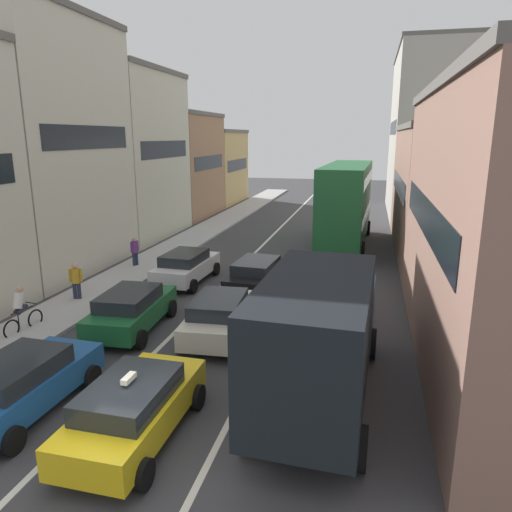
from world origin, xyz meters
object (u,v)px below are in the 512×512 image
sedan_right_lane_behind_truck (330,289)px  taxi_centre_lane_front (134,407)px  sedan_centre_lane_second (220,315)px  sedan_left_lane_third (186,266)px  removalist_box_truck (320,331)px  sedan_left_lane_front (21,383)px  pedestrian_far_sidewalk (135,250)px  bus_mid_queue_primary (346,201)px  pedestrian_near_kerb (76,280)px  wagon_left_lane_second (131,309)px  hatchback_centre_lane_third (257,275)px  cyclist_on_sidewalk (21,310)px

sedan_right_lane_behind_truck → taxi_centre_lane_front: bearing=156.1°
sedan_centre_lane_second → sedan_left_lane_third: bearing=27.6°
removalist_box_truck → sedan_left_lane_front: (-7.09, -2.18, -1.18)m
pedestrian_far_sidewalk → sedan_left_lane_third: bearing=-8.5°
sedan_centre_lane_second → bus_mid_queue_primary: bearing=-16.2°
pedestrian_near_kerb → pedestrian_far_sidewalk: size_ratio=1.00×
sedan_centre_lane_second → pedestrian_near_kerb: bearing=69.4°
taxi_centre_lane_front → wagon_left_lane_second: bearing=29.0°
sedan_centre_lane_second → pedestrian_far_sidewalk: pedestrian_far_sidewalk is taller
taxi_centre_lane_front → hatchback_centre_lane_third: bearing=-0.7°
hatchback_centre_lane_third → pedestrian_near_kerb: size_ratio=2.66×
taxi_centre_lane_front → sedan_right_lane_behind_truck: taxi_centre_lane_front is taller
removalist_box_truck → wagon_left_lane_second: 7.75m
bus_mid_queue_primary → pedestrian_far_sidewalk: bearing=129.4°
sedan_left_lane_third → pedestrian_near_kerb: 4.98m
removalist_box_truck → hatchback_centre_lane_third: removalist_box_truck is taller
taxi_centre_lane_front → pedestrian_near_kerb: same height
sedan_left_lane_front → sedan_right_lane_behind_truck: size_ratio=0.99×
taxi_centre_lane_front → bus_mid_queue_primary: 21.60m
wagon_left_lane_second → sedan_left_lane_front: bearing=175.2°
hatchback_centre_lane_third → bus_mid_queue_primary: size_ratio=0.42×
sedan_left_lane_third → taxi_centre_lane_front: bearing=-161.8°
removalist_box_truck → sedan_left_lane_third: (-7.18, 9.03, -1.18)m
taxi_centre_lane_front → bus_mid_queue_primary: bus_mid_queue_primary is taller
taxi_centre_lane_front → cyclist_on_sidewalk: (-6.66, 4.58, 0.05)m
taxi_centre_lane_front → pedestrian_near_kerb: 10.43m
removalist_box_truck → hatchback_centre_lane_third: size_ratio=1.76×
removalist_box_truck → pedestrian_far_sidewalk: size_ratio=4.69×
wagon_left_lane_second → cyclist_on_sidewalk: cyclist_on_sidewalk is taller
pedestrian_far_sidewalk → removalist_box_truck: bearing=-27.0°
hatchback_centre_lane_third → pedestrian_near_kerb: pedestrian_near_kerb is taller
bus_mid_queue_primary → cyclist_on_sidewalk: bearing=150.8°
sedan_left_lane_third → pedestrian_far_sidewalk: size_ratio=2.63×
sedan_left_lane_third → bus_mid_queue_primary: bus_mid_queue_primary is taller
hatchback_centre_lane_third → sedan_left_lane_third: size_ratio=1.01×
taxi_centre_lane_front → sedan_centre_lane_second: 5.88m
wagon_left_lane_second → pedestrian_near_kerb: pedestrian_near_kerb is taller
hatchback_centre_lane_third → pedestrian_near_kerb: bearing=117.1°
sedan_right_lane_behind_truck → sedan_left_lane_third: bearing=70.7°
taxi_centre_lane_front → pedestrian_near_kerb: size_ratio=2.60×
sedan_left_lane_front → sedan_centre_lane_second: bearing=-29.5°
hatchback_centre_lane_third → sedan_left_lane_front: bearing=165.8°
hatchback_centre_lane_third → sedan_right_lane_behind_truck: (3.29, -1.32, 0.00)m
taxi_centre_lane_front → pedestrian_far_sidewalk: bearing=28.0°
sedan_left_lane_third → pedestrian_far_sidewalk: pedestrian_far_sidewalk is taller
sedan_left_lane_third → wagon_left_lane_second: bearing=-175.5°
sedan_centre_lane_second → hatchback_centre_lane_third: same height
sedan_right_lane_behind_truck → bus_mid_queue_primary: (-0.04, 11.59, 2.03)m
sedan_right_lane_behind_truck → pedestrian_near_kerb: 10.44m
sedan_left_lane_third → cyclist_on_sidewalk: 7.73m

